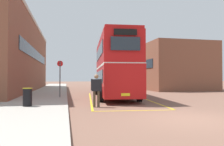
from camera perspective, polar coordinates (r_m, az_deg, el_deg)
The scene contains 10 objects.
ground_plane at distance 22.56m, azimuth -0.34°, elevation -5.33°, with size 135.60×135.60×0.00m, color brown.
sidewalk_left at distance 24.55m, azimuth -16.61°, elevation -4.79°, with size 4.00×57.60×0.14m, color #A39E93.
brick_building_left at distance 27.82m, azimuth -25.50°, elevation 4.00°, with size 5.97×25.77×8.17m.
depot_building_right at distance 32.19m, azimuth 14.01°, elevation 1.34°, with size 8.23×13.28×6.08m.
double_decker_bus at distance 17.38m, azimuth 0.70°, elevation 1.73°, with size 3.53×10.06×4.75m.
single_deck_bus at distance 35.59m, azimuth 1.71°, elevation -1.19°, with size 3.13×8.50×3.02m.
pedestrian_boarding at distance 11.77m, azimuth -4.17°, elevation -3.98°, with size 0.59×0.31×1.79m.
litter_bin at distance 11.94m, azimuth -21.54°, elevation -5.96°, with size 0.48×0.48×0.94m.
bus_stop_sign at distance 16.66m, azimuth -13.65°, elevation -0.58°, with size 0.44×0.09×2.76m.
bay_marking_yellow at distance 15.60m, azimuth 1.94°, elevation -7.16°, with size 5.34×12.26×0.01m.
Camera 1 is at (-4.62, -7.63, 1.62)m, focal length 34.43 mm.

